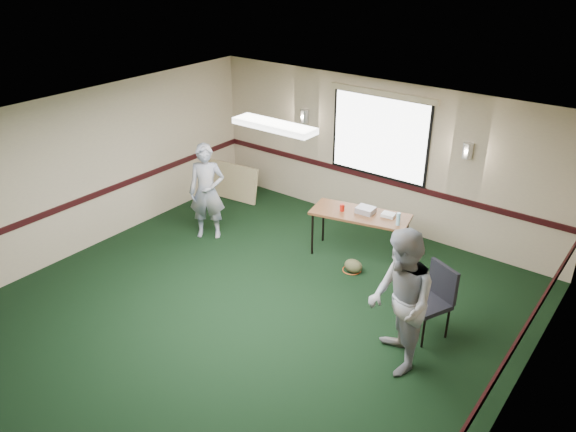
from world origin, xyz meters
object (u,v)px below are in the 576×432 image
Objects in this scene: folding_table at (360,217)px; conference_chair at (434,295)px; person_right at (400,302)px; person_left at (207,192)px; projector at (366,210)px.

folding_table is 1.69× the size of conference_chair.
person_right is at bearing -62.33° from folding_table.
folding_table is 2.71m from person_left.
projector is 0.16× the size of person_left.
projector reaches higher than folding_table.
folding_table is 5.99× the size of projector.
person_left is at bearing -160.81° from projector.
person_right is at bearing -48.22° from person_left.
conference_chair is (1.78, -1.25, -0.26)m from projector.
person_right reaches higher than conference_chair.
person_right is (1.70, -2.13, 0.09)m from projector.
conference_chair is at bearing -38.38° from projector.
person_right reaches higher than person_left.
projector is 2.78m from person_left.
conference_chair reaches higher than projector.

